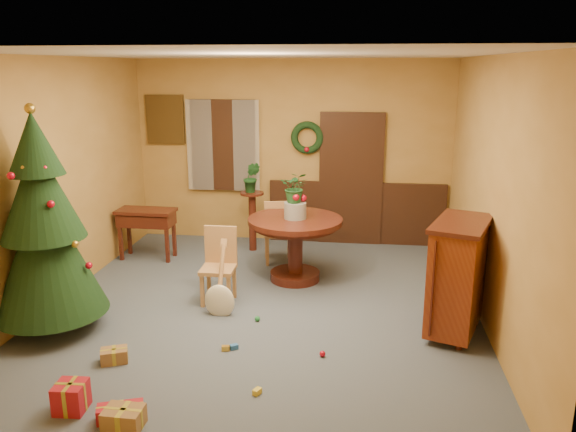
% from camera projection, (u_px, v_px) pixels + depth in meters
% --- Properties ---
extents(room_envelope, '(5.50, 5.50, 5.50)m').
position_uv_depth(room_envelope, '(304.00, 174.00, 8.95)').
color(room_envelope, '#363E4F').
rests_on(room_envelope, ground).
extents(dining_table, '(1.24, 1.24, 0.86)m').
position_uv_depth(dining_table, '(295.00, 237.00, 7.40)').
color(dining_table, black).
rests_on(dining_table, floor).
extents(urn, '(0.29, 0.29, 0.21)m').
position_uv_depth(urn, '(295.00, 210.00, 7.31)').
color(urn, slate).
rests_on(urn, dining_table).
extents(centerpiece_plant, '(0.36, 0.32, 0.40)m').
position_uv_depth(centerpiece_plant, '(295.00, 187.00, 7.23)').
color(centerpiece_plant, '#1E4C23').
rests_on(centerpiece_plant, urn).
extents(chair_near, '(0.40, 0.40, 0.91)m').
position_uv_depth(chair_near, '(219.00, 262.00, 6.78)').
color(chair_near, '#A97243').
rests_on(chair_near, floor).
extents(chair_far, '(0.49, 0.49, 0.95)m').
position_uv_depth(chair_far, '(279.00, 230.00, 8.05)').
color(chair_far, '#A97243').
rests_on(chair_far, floor).
extents(guitar, '(0.36, 0.54, 0.81)m').
position_uv_depth(guitar, '(219.00, 281.00, 6.38)').
color(guitar, beige).
rests_on(guitar, floor).
extents(plant_stand, '(0.36, 0.36, 0.92)m').
position_uv_depth(plant_stand, '(252.00, 214.00, 8.63)').
color(plant_stand, black).
rests_on(plant_stand, floor).
extents(stand_plant, '(0.26, 0.21, 0.46)m').
position_uv_depth(stand_plant, '(252.00, 177.00, 8.48)').
color(stand_plant, '#19471E').
rests_on(stand_plant, plant_stand).
extents(christmas_tree, '(1.18, 1.18, 2.43)m').
position_uv_depth(christmas_tree, '(44.00, 228.00, 5.83)').
color(christmas_tree, '#382111').
rests_on(christmas_tree, floor).
extents(writing_desk, '(0.85, 0.43, 0.75)m').
position_uv_depth(writing_desk, '(147.00, 222.00, 8.27)').
color(writing_desk, black).
rests_on(writing_desk, floor).
extents(sideboard, '(0.81, 1.08, 1.24)m').
position_uv_depth(sideboard, '(458.00, 274.00, 5.89)').
color(sideboard, '#4F0F09').
rests_on(sideboard, floor).
extents(gift_a, '(0.31, 0.23, 0.17)m').
position_uv_depth(gift_a, '(124.00, 418.00, 4.44)').
color(gift_a, brown).
rests_on(gift_a, floor).
extents(gift_b, '(0.26, 0.26, 0.25)m').
position_uv_depth(gift_b, '(71.00, 397.00, 4.66)').
color(gift_b, maroon).
rests_on(gift_b, floor).
extents(gift_c, '(0.30, 0.26, 0.14)m').
position_uv_depth(gift_c, '(114.00, 355.00, 5.44)').
color(gift_c, brown).
rests_on(gift_c, floor).
extents(gift_d, '(0.39, 0.26, 0.13)m').
position_uv_depth(gift_d, '(120.00, 412.00, 4.55)').
color(gift_d, maroon).
rests_on(gift_d, floor).
extents(toy_a, '(0.09, 0.09, 0.05)m').
position_uv_depth(toy_a, '(234.00, 347.00, 5.69)').
color(toy_a, '#265CA7').
rests_on(toy_a, floor).
extents(toy_b, '(0.06, 0.06, 0.06)m').
position_uv_depth(toy_b, '(257.00, 319.00, 6.31)').
color(toy_b, '#227D39').
rests_on(toy_b, floor).
extents(toy_c, '(0.08, 0.09, 0.05)m').
position_uv_depth(toy_c, '(257.00, 391.00, 4.91)').
color(toy_c, gold).
rests_on(toy_c, floor).
extents(toy_d, '(0.06, 0.06, 0.06)m').
position_uv_depth(toy_d, '(322.00, 354.00, 5.54)').
color(toy_d, red).
rests_on(toy_d, floor).
extents(toy_e, '(0.09, 0.06, 0.05)m').
position_uv_depth(toy_e, '(226.00, 348.00, 5.66)').
color(toy_e, gold).
rests_on(toy_e, floor).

